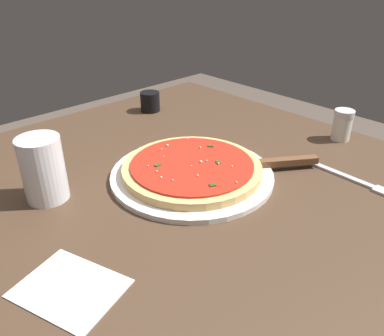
{
  "coord_description": "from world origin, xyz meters",
  "views": [
    {
      "loc": [
        0.48,
        -0.47,
        1.13
      ],
      "look_at": [
        -0.01,
        -0.01,
        0.76
      ],
      "focal_mm": 36.45,
      "sensor_mm": 36.0,
      "label": 1
    }
  ],
  "objects_px": {
    "cup_tall_drink": "(43,169)",
    "napkin_folded_right": "(70,288)",
    "cup_small_sauce": "(150,102)",
    "pizza": "(192,168)",
    "serving_plate": "(192,174)",
    "fork": "(352,179)",
    "pizza_server": "(268,164)",
    "parmesan_shaker": "(342,125)"
  },
  "relations": [
    {
      "from": "serving_plate",
      "to": "pizza",
      "type": "height_order",
      "value": "pizza"
    },
    {
      "from": "serving_plate",
      "to": "fork",
      "type": "xyz_separation_m",
      "value": [
        0.23,
        0.22,
        -0.0
      ]
    },
    {
      "from": "cup_tall_drink",
      "to": "cup_small_sauce",
      "type": "xyz_separation_m",
      "value": [
        -0.23,
        0.42,
        -0.03
      ]
    },
    {
      "from": "cup_tall_drink",
      "to": "serving_plate",
      "type": "bearing_deg",
      "value": 62.62
    },
    {
      "from": "pizza",
      "to": "pizza_server",
      "type": "bearing_deg",
      "value": 55.72
    },
    {
      "from": "pizza",
      "to": "serving_plate",
      "type": "bearing_deg",
      "value": -92.03
    },
    {
      "from": "pizza_server",
      "to": "fork",
      "type": "xyz_separation_m",
      "value": [
        0.14,
        0.09,
        -0.01
      ]
    },
    {
      "from": "cup_tall_drink",
      "to": "cup_small_sauce",
      "type": "bearing_deg",
      "value": 118.77
    },
    {
      "from": "pizza",
      "to": "cup_small_sauce",
      "type": "relative_size",
      "value": 5.1
    },
    {
      "from": "serving_plate",
      "to": "pizza_server",
      "type": "bearing_deg",
      "value": 55.72
    },
    {
      "from": "parmesan_shaker",
      "to": "pizza_server",
      "type": "bearing_deg",
      "value": -95.71
    },
    {
      "from": "serving_plate",
      "to": "cup_tall_drink",
      "type": "height_order",
      "value": "cup_tall_drink"
    },
    {
      "from": "cup_tall_drink",
      "to": "cup_small_sauce",
      "type": "height_order",
      "value": "cup_tall_drink"
    },
    {
      "from": "cup_small_sauce",
      "to": "parmesan_shaker",
      "type": "height_order",
      "value": "parmesan_shaker"
    },
    {
      "from": "pizza_server",
      "to": "cup_small_sauce",
      "type": "height_order",
      "value": "cup_small_sauce"
    },
    {
      "from": "cup_small_sauce",
      "to": "parmesan_shaker",
      "type": "relative_size",
      "value": 0.74
    },
    {
      "from": "fork",
      "to": "pizza",
      "type": "bearing_deg",
      "value": -136.02
    },
    {
      "from": "pizza_server",
      "to": "parmesan_shaker",
      "type": "distance_m",
      "value": 0.26
    },
    {
      "from": "cup_small_sauce",
      "to": "parmesan_shaker",
      "type": "distance_m",
      "value": 0.52
    },
    {
      "from": "pizza_server",
      "to": "cup_tall_drink",
      "type": "height_order",
      "value": "cup_tall_drink"
    },
    {
      "from": "parmesan_shaker",
      "to": "fork",
      "type": "bearing_deg",
      "value": -55.18
    },
    {
      "from": "parmesan_shaker",
      "to": "cup_tall_drink",
      "type": "bearing_deg",
      "value": -111.0
    },
    {
      "from": "pizza_server",
      "to": "fork",
      "type": "height_order",
      "value": "pizza_server"
    },
    {
      "from": "cup_tall_drink",
      "to": "napkin_folded_right",
      "type": "xyz_separation_m",
      "value": [
        0.23,
        -0.08,
        -0.06
      ]
    },
    {
      "from": "pizza_server",
      "to": "parmesan_shaker",
      "type": "xyz_separation_m",
      "value": [
        0.03,
        0.25,
        0.02
      ]
    },
    {
      "from": "pizza_server",
      "to": "parmesan_shaker",
      "type": "relative_size",
      "value": 2.79
    },
    {
      "from": "cup_tall_drink",
      "to": "napkin_folded_right",
      "type": "bearing_deg",
      "value": -19.45
    },
    {
      "from": "parmesan_shaker",
      "to": "pizza",
      "type": "bearing_deg",
      "value": -106.64
    },
    {
      "from": "cup_small_sauce",
      "to": "fork",
      "type": "relative_size",
      "value": 0.29
    },
    {
      "from": "pizza_server",
      "to": "cup_small_sauce",
      "type": "xyz_separation_m",
      "value": [
        -0.45,
        0.04,
        0.01
      ]
    },
    {
      "from": "parmesan_shaker",
      "to": "napkin_folded_right",
      "type": "bearing_deg",
      "value": -90.82
    },
    {
      "from": "pizza",
      "to": "fork",
      "type": "distance_m",
      "value": 0.32
    },
    {
      "from": "pizza_server",
      "to": "fork",
      "type": "relative_size",
      "value": 1.11
    },
    {
      "from": "cup_tall_drink",
      "to": "pizza_server",
      "type": "bearing_deg",
      "value": 60.09
    },
    {
      "from": "serving_plate",
      "to": "napkin_folded_right",
      "type": "distance_m",
      "value": 0.34
    },
    {
      "from": "fork",
      "to": "parmesan_shaker",
      "type": "height_order",
      "value": "parmesan_shaker"
    },
    {
      "from": "cup_small_sauce",
      "to": "parmesan_shaker",
      "type": "xyz_separation_m",
      "value": [
        0.47,
        0.21,
        0.01
      ]
    },
    {
      "from": "pizza",
      "to": "fork",
      "type": "xyz_separation_m",
      "value": [
        0.23,
        0.22,
        -0.02
      ]
    },
    {
      "from": "fork",
      "to": "serving_plate",
      "type": "bearing_deg",
      "value": -136.02
    },
    {
      "from": "serving_plate",
      "to": "fork",
      "type": "relative_size",
      "value": 1.74
    },
    {
      "from": "cup_small_sauce",
      "to": "napkin_folded_right",
      "type": "height_order",
      "value": "cup_small_sauce"
    },
    {
      "from": "serving_plate",
      "to": "napkin_folded_right",
      "type": "height_order",
      "value": "serving_plate"
    }
  ]
}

